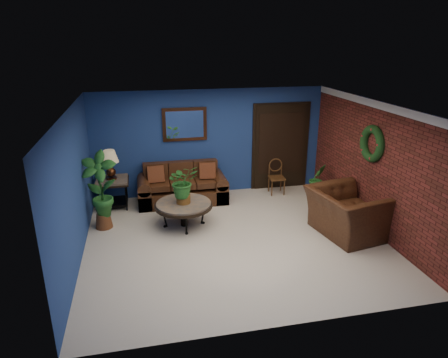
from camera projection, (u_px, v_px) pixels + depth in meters
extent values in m
plane|color=beige|center=(234.00, 239.00, 7.58)|extent=(5.50, 5.50, 0.00)
cube|color=navy|center=(210.00, 142.00, 9.46)|extent=(5.50, 0.04, 2.50)
cube|color=navy|center=(74.00, 188.00, 6.62)|extent=(0.04, 5.00, 2.50)
cube|color=maroon|center=(373.00, 167.00, 7.70)|extent=(0.04, 5.00, 2.50)
cube|color=white|center=(236.00, 107.00, 6.73)|extent=(5.50, 5.00, 0.02)
cube|color=white|center=(380.00, 106.00, 7.29)|extent=(0.03, 5.00, 0.14)
cube|color=#472412|center=(185.00, 124.00, 9.14)|extent=(1.02, 0.06, 0.77)
cube|color=black|center=(280.00, 147.00, 9.84)|extent=(1.44, 0.06, 2.18)
torus|color=black|center=(372.00, 144.00, 7.58)|extent=(0.16, 0.72, 0.72)
cube|color=#462814|center=(183.00, 195.00, 9.22)|extent=(2.01, 0.87, 0.33)
cube|color=#462814|center=(181.00, 178.00, 9.40)|extent=(1.72, 0.24, 0.82)
cube|color=#462814|center=(157.00, 185.00, 8.95)|extent=(0.56, 0.60, 0.13)
cube|color=#462814|center=(182.00, 183.00, 9.06)|extent=(0.56, 0.60, 0.13)
cube|color=#462814|center=(207.00, 182.00, 9.17)|extent=(0.56, 0.60, 0.13)
cube|color=#462814|center=(145.00, 195.00, 9.02)|extent=(0.29, 0.87, 0.46)
cube|color=#462814|center=(219.00, 190.00, 9.36)|extent=(0.29, 0.87, 0.46)
cube|color=brown|center=(156.00, 174.00, 8.89)|extent=(0.37, 0.11, 0.37)
cube|color=brown|center=(207.00, 171.00, 9.13)|extent=(0.37, 0.11, 0.37)
cylinder|color=#4A4440|center=(184.00, 204.00, 7.95)|extent=(1.09, 1.09, 0.05)
cylinder|color=black|center=(184.00, 206.00, 7.96)|extent=(1.16, 1.16, 0.05)
cylinder|color=black|center=(184.00, 215.00, 8.04)|extent=(0.14, 0.14, 0.45)
cube|color=#4A4440|center=(112.00, 180.00, 8.80)|extent=(0.68, 0.68, 0.05)
cube|color=black|center=(112.00, 182.00, 8.81)|extent=(0.72, 0.72, 0.04)
cube|color=black|center=(114.00, 201.00, 8.97)|extent=(0.61, 0.61, 0.03)
cylinder|color=black|center=(99.00, 199.00, 8.59)|extent=(0.03, 0.03, 0.63)
cylinder|color=black|center=(126.00, 197.00, 8.70)|extent=(0.03, 0.03, 0.63)
cylinder|color=black|center=(101.00, 190.00, 9.11)|extent=(0.03, 0.03, 0.63)
cylinder|color=black|center=(126.00, 188.00, 9.22)|extent=(0.03, 0.03, 0.63)
cylinder|color=#472412|center=(112.00, 178.00, 8.78)|extent=(0.23, 0.23, 0.05)
sphere|color=#472412|center=(111.00, 173.00, 8.74)|extent=(0.21, 0.21, 0.21)
cylinder|color=#472412|center=(110.00, 166.00, 8.69)|extent=(0.02, 0.02, 0.27)
cone|color=#9E8760|center=(109.00, 157.00, 8.62)|extent=(0.38, 0.38, 0.27)
cube|color=#533517|center=(277.00, 178.00, 9.64)|extent=(0.38, 0.38, 0.04)
torus|color=#533517|center=(276.00, 165.00, 9.69)|extent=(0.34, 0.05, 0.34)
cylinder|color=#533517|center=(272.00, 189.00, 9.54)|extent=(0.03, 0.03, 0.38)
cylinder|color=#533517|center=(284.00, 188.00, 9.58)|extent=(0.03, 0.03, 0.38)
cylinder|color=#533517|center=(269.00, 184.00, 9.83)|extent=(0.03, 0.03, 0.38)
cylinder|color=#533517|center=(281.00, 184.00, 9.87)|extent=(0.03, 0.03, 0.38)
imported|color=#462814|center=(347.00, 213.00, 7.62)|extent=(1.42, 1.55, 0.88)
cylinder|color=brown|center=(183.00, 199.00, 7.91)|extent=(0.28, 0.28, 0.18)
imported|color=#19511B|center=(183.00, 181.00, 7.79)|extent=(0.69, 0.63, 0.66)
cylinder|color=brown|center=(316.00, 195.00, 9.42)|extent=(0.26, 0.26, 0.20)
imported|color=#19511B|center=(317.00, 178.00, 9.29)|extent=(0.43, 0.37, 0.71)
cylinder|color=brown|center=(104.00, 220.00, 7.98)|extent=(0.34, 0.34, 0.30)
imported|color=#19511B|center=(100.00, 185.00, 7.73)|extent=(0.79, 0.62, 1.32)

